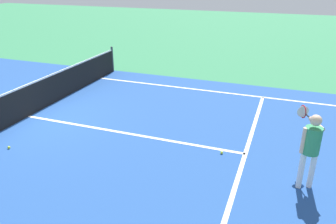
{
  "coord_description": "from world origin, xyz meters",
  "views": [
    {
      "loc": [
        -7.09,
        -7.07,
        4.0
      ],
      "look_at": [
        -0.46,
        -4.61,
        1.0
      ],
      "focal_mm": 35.64,
      "sensor_mm": 36.0,
      "label": 1
    }
  ],
  "objects_px": {
    "net": "(26,101)",
    "tennis_ball_near_net": "(9,147)",
    "tennis_ball_mid_court": "(222,153)",
    "player_near": "(311,143)"
  },
  "relations": [
    {
      "from": "net",
      "to": "tennis_ball_near_net",
      "type": "xyz_separation_m",
      "value": [
        -1.74,
        -0.95,
        -0.46
      ]
    },
    {
      "from": "tennis_ball_near_net",
      "to": "tennis_ball_mid_court",
      "type": "distance_m",
      "value": 5.16
    },
    {
      "from": "player_near",
      "to": "tennis_ball_mid_court",
      "type": "xyz_separation_m",
      "value": [
        0.7,
        1.81,
        -0.94
      ]
    },
    {
      "from": "net",
      "to": "tennis_ball_near_net",
      "type": "relative_size",
      "value": 157.75
    },
    {
      "from": "net",
      "to": "player_near",
      "type": "height_order",
      "value": "player_near"
    },
    {
      "from": "tennis_ball_near_net",
      "to": "net",
      "type": "bearing_deg",
      "value": 28.49
    },
    {
      "from": "net",
      "to": "player_near",
      "type": "bearing_deg",
      "value": -96.56
    },
    {
      "from": "net",
      "to": "tennis_ball_near_net",
      "type": "height_order",
      "value": "net"
    },
    {
      "from": "tennis_ball_near_net",
      "to": "tennis_ball_mid_court",
      "type": "relative_size",
      "value": 1.0
    },
    {
      "from": "player_near",
      "to": "tennis_ball_near_net",
      "type": "distance_m",
      "value": 6.85
    }
  ]
}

